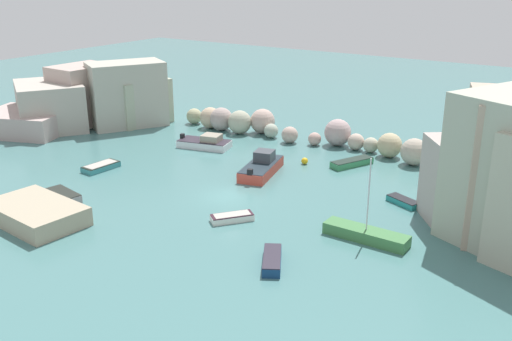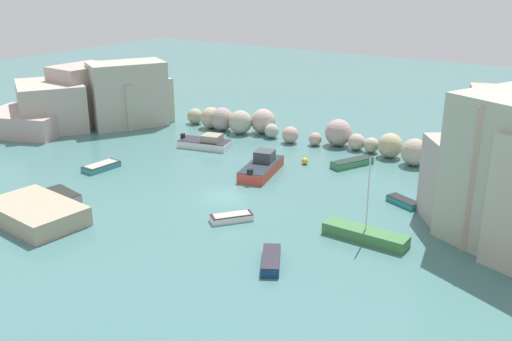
{
  "view_description": "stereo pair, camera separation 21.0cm",
  "coord_description": "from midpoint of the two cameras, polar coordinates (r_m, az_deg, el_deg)",
  "views": [
    {
      "loc": [
        25.83,
        -35.32,
        17.63
      ],
      "look_at": [
        0.0,
        4.09,
        1.0
      ],
      "focal_mm": 40.77,
      "sensor_mm": 36.0,
      "label": 1
    },
    {
      "loc": [
        26.01,
        -35.21,
        17.63
      ],
      "look_at": [
        0.0,
        4.09,
        1.0
      ],
      "focal_mm": 40.77,
      "sensor_mm": 36.0,
      "label": 2
    }
  ],
  "objects": [
    {
      "name": "moored_boat_2",
      "position": [
        55.05,
        -15.08,
        0.38
      ],
      "size": [
        1.74,
        3.53,
        0.54
      ],
      "rotation": [
        0.0,
        0.0,
        1.5
      ],
      "color": "teal",
      "rests_on": "cove_water"
    },
    {
      "name": "rock_breakwater",
      "position": [
        61.79,
        3.61,
        3.98
      ],
      "size": [
        30.82,
        4.54,
        2.77
      ],
      "color": "tan",
      "rests_on": "ground"
    },
    {
      "name": "moored_boat_5",
      "position": [
        52.06,
        0.44,
        0.38
      ],
      "size": [
        3.73,
        6.48,
        1.9
      ],
      "rotation": [
        0.0,
        0.0,
        1.81
      ],
      "color": "#BF4133",
      "rests_on": "cove_water"
    },
    {
      "name": "moored_boat_3",
      "position": [
        36.61,
        1.41,
        -8.79
      ],
      "size": [
        2.67,
        3.55,
        0.64
      ],
      "rotation": [
        0.0,
        0.0,
        2.09
      ],
      "color": "navy",
      "rests_on": "cove_water"
    },
    {
      "name": "moored_boat_1",
      "position": [
        42.61,
        -2.5,
        -4.61
      ],
      "size": [
        2.81,
        3.14,
        0.53
      ],
      "rotation": [
        0.0,
        0.0,
        0.9
      ],
      "color": "white",
      "rests_on": "cove_water"
    },
    {
      "name": "channel_buoy",
      "position": [
        54.78,
        4.68,
        0.94
      ],
      "size": [
        0.63,
        0.63,
        0.63
      ],
      "primitive_type": "sphere",
      "color": "gold",
      "rests_on": "cove_water"
    },
    {
      "name": "moored_boat_6",
      "position": [
        59.81,
        -5.08,
        2.74
      ],
      "size": [
        5.66,
        3.45,
        1.44
      ],
      "rotation": [
        0.0,
        0.0,
        0.23
      ],
      "color": "white",
      "rests_on": "cove_water"
    },
    {
      "name": "moored_boat_4",
      "position": [
        54.87,
        9.28,
        0.77
      ],
      "size": [
        2.92,
        4.43,
        0.62
      ],
      "rotation": [
        0.0,
        0.0,
        1.14
      ],
      "color": "#378653",
      "rests_on": "cove_water"
    },
    {
      "name": "stone_dock",
      "position": [
        45.17,
        -20.92,
        -3.94
      ],
      "size": [
        7.76,
        5.28,
        1.39
      ],
      "primitive_type": "cube",
      "rotation": [
        0.0,
        0.0,
        -0.1
      ],
      "color": "tan",
      "rests_on": "ground"
    },
    {
      "name": "cove_water",
      "position": [
        47.18,
        -2.86,
        -2.53
      ],
      "size": [
        160.0,
        160.0,
        0.0
      ],
      "primitive_type": "plane",
      "color": "#467777",
      "rests_on": "ground"
    },
    {
      "name": "moored_boat_0",
      "position": [
        40.33,
        10.58,
        -6.17
      ],
      "size": [
        5.91,
        1.61,
        5.85
      ],
      "rotation": [
        0.0,
        0.0,
        3.12
      ],
      "color": "#407A43",
      "rests_on": "cove_water"
    },
    {
      "name": "cliff_headland_left",
      "position": [
        70.72,
        -15.97,
        6.47
      ],
      "size": [
        16.69,
        22.73,
        7.36
      ],
      "color": "#B59E94",
      "rests_on": "ground"
    },
    {
      "name": "moored_boat_7",
      "position": [
        48.8,
        -18.59,
        -2.37
      ],
      "size": [
        3.72,
        2.22,
        0.69
      ],
      "rotation": [
        0.0,
        0.0,
        6.09
      ],
      "color": "gray",
      "rests_on": "cove_water"
    },
    {
      "name": "moored_boat_8",
      "position": [
        46.86,
        14.13,
        -2.96
      ],
      "size": [
        2.92,
        2.04,
        0.49
      ],
      "rotation": [
        0.0,
        0.0,
        2.73
      ],
      "color": "teal",
      "rests_on": "cove_water"
    }
  ]
}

